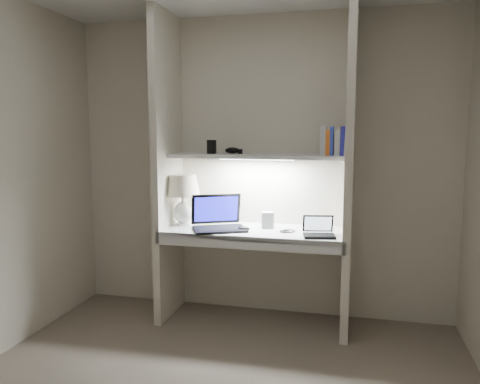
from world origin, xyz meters
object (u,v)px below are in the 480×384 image
(laptop_netbook, at_px, (319,231))
(book_row, at_px, (334,142))
(speaker, at_px, (268,220))
(table_lamp, at_px, (182,191))
(laptop_main, at_px, (218,221))

(laptop_netbook, xyz_separation_m, book_row, (0.09, 0.23, 0.66))
(laptop_netbook, height_order, speaker, laptop_netbook)
(table_lamp, distance_m, speaker, 0.75)
(laptop_main, bearing_deg, table_lamp, 142.61)
(laptop_main, xyz_separation_m, book_row, (0.89, 0.15, 0.64))
(table_lamp, height_order, speaker, table_lamp)
(table_lamp, height_order, laptop_main, table_lamp)
(book_row, bearing_deg, laptop_netbook, -110.83)
(laptop_main, height_order, laptop_netbook, laptop_main)
(table_lamp, relative_size, book_row, 1.91)
(laptop_main, bearing_deg, book_row, -16.44)
(speaker, bearing_deg, laptop_netbook, -45.45)
(laptop_netbook, bearing_deg, table_lamp, 162.04)
(speaker, xyz_separation_m, book_row, (0.51, 0.03, 0.63))
(table_lamp, bearing_deg, laptop_netbook, -7.41)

